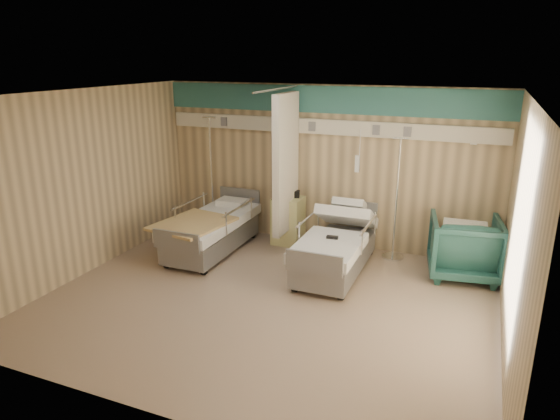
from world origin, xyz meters
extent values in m
cube|color=gray|center=(0.00, 0.00, 0.00)|extent=(6.00, 5.00, 0.00)
cube|color=tan|center=(0.00, 2.50, 1.40)|extent=(6.00, 0.04, 2.80)
cube|color=tan|center=(0.00, -2.50, 1.40)|extent=(6.00, 0.04, 2.80)
cube|color=tan|center=(-3.00, 0.00, 1.40)|extent=(0.04, 5.00, 2.80)
cube|color=tan|center=(3.00, 0.00, 1.40)|extent=(0.04, 5.00, 2.80)
cube|color=silver|center=(0.00, 0.00, 2.80)|extent=(6.00, 5.00, 0.04)
cube|color=#307171|center=(0.00, 2.48, 2.55)|extent=(6.00, 0.04, 0.45)
cube|color=beige|center=(0.00, 2.45, 2.10)|extent=(5.88, 0.08, 0.25)
cylinder|color=silver|center=(-0.50, 1.60, 2.76)|extent=(0.03, 1.80, 0.03)
cube|color=silver|center=(-0.50, 1.95, 1.51)|extent=(0.12, 0.90, 2.35)
cube|color=#D2CF83|center=(-0.55, 2.20, 0.42)|extent=(0.50, 0.48, 0.85)
imported|color=#1F4E49|center=(2.45, 1.90, 0.47)|extent=(1.16, 1.19, 0.95)
cube|color=white|center=(2.43, 1.87, 0.98)|extent=(0.66, 0.59, 0.07)
cylinder|color=silver|center=(1.33, 2.23, 0.02)|extent=(0.36, 0.36, 0.03)
cylinder|color=silver|center=(1.33, 2.23, 1.01)|extent=(0.03, 0.03, 2.01)
cylinder|color=silver|center=(1.33, 2.23, 2.01)|extent=(0.24, 0.03, 0.03)
cylinder|color=silver|center=(-2.08, 2.18, 0.02)|extent=(0.40, 0.40, 0.03)
cylinder|color=silver|center=(-2.08, 2.18, 1.10)|extent=(0.04, 0.04, 2.20)
cylinder|color=silver|center=(-2.08, 2.18, 2.20)|extent=(0.26, 0.03, 0.03)
cube|color=black|center=(0.60, 1.09, 0.65)|extent=(0.18, 0.10, 0.04)
cube|color=tan|center=(-1.68, 0.84, 0.65)|extent=(1.16, 1.37, 0.04)
cube|color=black|center=(-0.48, 2.27, 0.91)|extent=(0.25, 0.20, 0.12)
cylinder|color=white|center=(-0.62, 2.31, 0.91)|extent=(0.11, 0.11, 0.12)
camera|label=1|loc=(2.54, -5.70, 3.27)|focal=32.00mm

